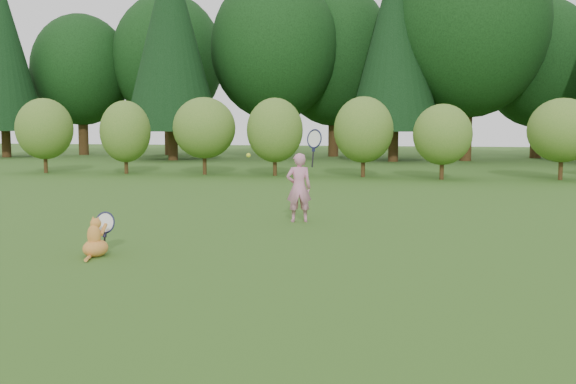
# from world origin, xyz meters

# --- Properties ---
(ground) EXTENTS (100.00, 100.00, 0.00)m
(ground) POSITION_xyz_m (0.00, 0.00, 0.00)
(ground) COLOR #2F5317
(ground) RESTS_ON ground
(shrub_row) EXTENTS (28.00, 3.00, 2.80)m
(shrub_row) POSITION_xyz_m (0.00, 13.00, 1.40)
(shrub_row) COLOR #427123
(shrub_row) RESTS_ON ground
(woodland_backdrop) EXTENTS (48.00, 10.00, 15.00)m
(woodland_backdrop) POSITION_xyz_m (0.00, 23.00, 7.50)
(woodland_backdrop) COLOR black
(woodland_backdrop) RESTS_ON ground
(child) EXTENTS (0.73, 0.48, 1.87)m
(child) POSITION_xyz_m (0.05, 2.35, 0.65)
(child) COLOR pink
(child) RESTS_ON ground
(cat) EXTENTS (0.39, 0.75, 0.72)m
(cat) POSITION_xyz_m (-1.94, -1.31, 0.27)
(cat) COLOR #BD6C24
(cat) RESTS_ON ground
(tennis_ball) EXTENTS (0.07, 0.07, 0.07)m
(tennis_ball) POSITION_xyz_m (-0.59, 1.29, 1.25)
(tennis_ball) COLOR #BCDB19
(tennis_ball) RESTS_ON ground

